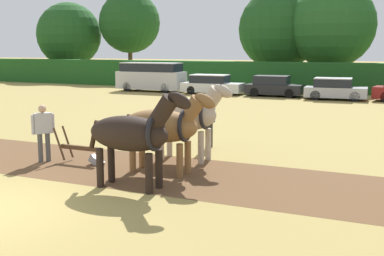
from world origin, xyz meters
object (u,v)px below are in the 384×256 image
Objects in this scene: parked_van at (151,77)px; parked_car_left at (212,85)px; parked_car_center_left at (273,86)px; draft_horse_lead_right at (163,126)px; tree_center at (332,25)px; plow at (84,153)px; farmer_at_plow at (43,129)px; tree_center_left at (279,29)px; farmer_beside_team at (209,119)px; parked_car_center at (335,89)px; draft_horse_trail_left at (188,114)px; draft_horse_lead_left at (133,133)px; tree_far_left at (69,35)px; tree_left at (130,22)px.

parked_van is 1.18× the size of parked_car_left.
draft_horse_lead_right is at bearing -84.90° from parked_car_center_left.
plow is at bearing -94.60° from tree_center.
draft_horse_lead_right is 24.77m from parked_van.
farmer_at_plow is at bearing -94.97° from parked_car_center_left.
tree_center reaches higher than parked_van.
farmer_at_plow reaches higher than parked_car_center_left.
tree_center_left is 5.03× the size of farmer_at_plow.
tree_center_left is at bearing 51.69° from parked_van.
farmer_beside_team is 17.53m from parked_car_center.
tree_center is 31.27m from farmer_at_plow.
draft_horse_trail_left reaches higher than draft_horse_lead_right.
parked_car_center_left is at bearing -105.56° from tree_center.
farmer_beside_team is at bearing 54.72° from plow.
draft_horse_lead_left is 4.06m from farmer_at_plow.
parked_van is 1.35× the size of parked_car_center_left.
farmer_beside_team reaches higher than parked_car_left.
tree_far_left reaches higher than draft_horse_lead_left.
tree_left is at bearing 149.15° from parked_car_center.
parked_car_center is at bearing -9.46° from parked_car_center_left.
parked_van is (-7.54, -9.71, -3.82)m from tree_center_left.
parked_car_left is 8.74m from parked_car_center.
draft_horse_lead_left is 22.66m from parked_car_center.
parked_car_left is (-7.03, 17.73, -0.29)m from farmer_beside_team.
draft_horse_lead_right is 1.07× the size of draft_horse_trail_left.
tree_far_left is 42.64m from draft_horse_lead_left.
draft_horse_trail_left is (-0.02, 1.60, 0.11)m from draft_horse_lead_right.
parked_car_center_left is at bearing 89.67° from plow.
draft_horse_lead_left is at bearing -97.74° from parked_car_center.
tree_center_left is 3.03× the size of draft_horse_lead_left.
tree_center is at bearing -0.97° from tree_far_left.
tree_far_left reaches higher than parked_car_center_left.
draft_horse_trail_left is (4.72, -29.62, -3.56)m from tree_center_left.
parked_car_center_left is (4.51, 0.27, 0.00)m from parked_car_left.
draft_horse_lead_right is 1.76× the size of plow.
parked_car_left is at bearing -127.36° from tree_center.
tree_far_left is at bearing -166.62° from tree_left.
parked_car_center is (1.71, 17.44, -0.29)m from farmer_beside_team.
draft_horse_lead_left is 3.20m from draft_horse_trail_left.
draft_horse_trail_left reaches higher than farmer_beside_team.
parked_car_center_left is (-2.47, -8.88, -4.50)m from tree_center.
draft_horse_trail_left is 19.48m from parked_car_center.
farmer_at_plow is at bearing -69.27° from parked_van.
draft_horse_lead_left is (4.76, -32.81, -3.61)m from tree_center_left.
tree_center is 1.65× the size of parked_van.
tree_center is 2.22× the size of parked_car_center_left.
parked_car_center is at bearing -27.09° from tree_left.
tree_far_left is 39.29m from farmer_at_plow.
farmer_beside_team is (27.26, -27.35, -3.73)m from tree_far_left.
draft_horse_lead_right is 1.67× the size of farmer_at_plow.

